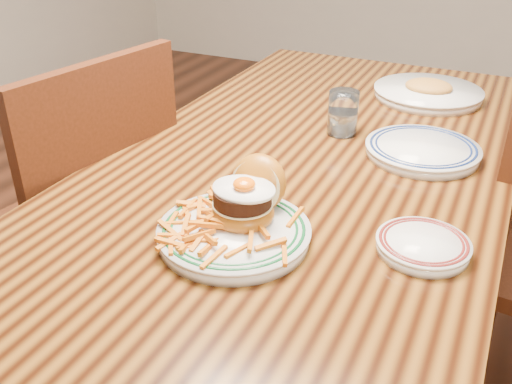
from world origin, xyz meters
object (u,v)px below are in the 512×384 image
at_px(main_plate, 238,219).
at_px(table, 311,187).
at_px(side_plate, 423,245).
at_px(chair_left, 83,225).

bearing_deg(main_plate, table, 91.51).
bearing_deg(side_plate, chair_left, 168.96).
height_order(table, main_plate, main_plate).
xyz_separation_m(table, side_plate, (0.30, -0.29, 0.10)).
relative_size(chair_left, side_plate, 6.18).
relative_size(main_plate, side_plate, 1.74).
xyz_separation_m(table, chair_left, (-0.55, -0.18, -0.15)).
distance_m(main_plate, side_plate, 0.31).
distance_m(table, main_plate, 0.40).
distance_m(table, chair_left, 0.60).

